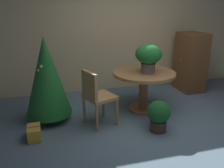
# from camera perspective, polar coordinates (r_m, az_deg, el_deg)

# --- Properties ---
(ground_plane) EXTENTS (6.60, 6.60, 0.00)m
(ground_plane) POSITION_cam_1_polar(r_m,az_deg,el_deg) (3.94, 11.85, -10.84)
(ground_plane) COLOR slate
(back_wall_panel) EXTENTS (6.00, 0.10, 2.60)m
(back_wall_panel) POSITION_cam_1_polar(r_m,az_deg,el_deg) (5.51, 2.21, 12.23)
(back_wall_panel) COLOR beige
(back_wall_panel) RESTS_ON ground_plane
(round_dining_table) EXTENTS (1.13, 1.13, 0.74)m
(round_dining_table) POSITION_cam_1_polar(r_m,az_deg,el_deg) (4.42, 7.50, 0.77)
(round_dining_table) COLOR #9E6B3D
(round_dining_table) RESTS_ON ground_plane
(flower_vase) EXTENTS (0.47, 0.47, 0.51)m
(flower_vase) POSITION_cam_1_polar(r_m,az_deg,el_deg) (4.25, 8.65, 6.65)
(flower_vase) COLOR #665B51
(flower_vase) RESTS_ON round_dining_table
(wooden_chair_left) EXTENTS (0.56, 0.56, 0.92)m
(wooden_chair_left) POSITION_cam_1_polar(r_m,az_deg,el_deg) (3.84, -3.78, -2.56)
(wooden_chair_left) COLOR #B27F4C
(wooden_chair_left) RESTS_ON ground_plane
(holiday_tree) EXTENTS (0.77, 0.77, 1.43)m
(holiday_tree) POSITION_cam_1_polar(r_m,az_deg,el_deg) (4.06, -15.21, 1.72)
(holiday_tree) COLOR brown
(holiday_tree) RESTS_ON ground_plane
(gift_box_gold) EXTENTS (0.20, 0.31, 0.19)m
(gift_box_gold) POSITION_cam_1_polar(r_m,az_deg,el_deg) (3.80, -17.94, -10.91)
(gift_box_gold) COLOR gold
(gift_box_gold) RESTS_ON ground_plane
(wooden_cabinet) EXTENTS (0.50, 0.68, 1.30)m
(wooden_cabinet) POSITION_cam_1_polar(r_m,az_deg,el_deg) (5.73, 18.02, 4.96)
(wooden_cabinet) COLOR brown
(wooden_cabinet) RESTS_ON ground_plane
(potted_plant) EXTENTS (0.36, 0.36, 0.50)m
(potted_plant) POSITION_cam_1_polar(r_m,az_deg,el_deg) (3.82, 10.96, -7.14)
(potted_plant) COLOR #4C382D
(potted_plant) RESTS_ON ground_plane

